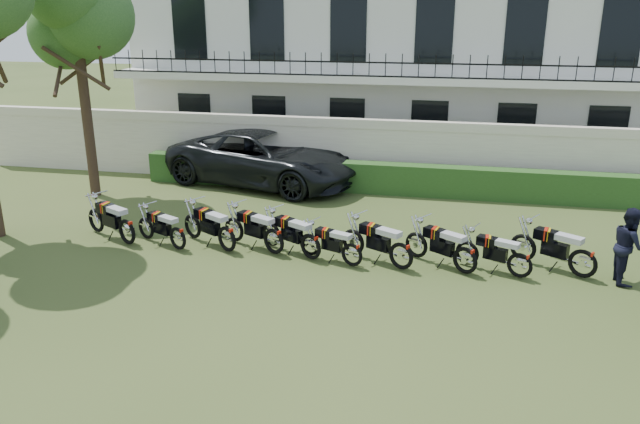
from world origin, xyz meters
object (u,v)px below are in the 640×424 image
object	(u,v)px
motorcycle_4	(311,241)
motorcycle_8	(520,259)
motorcycle_2	(227,233)
motorcycle_1	(177,233)
tree_west_near	(75,6)
motorcycle_3	(274,235)
officer_4	(629,246)
motorcycle_0	(126,226)
suv	(264,158)
motorcycle_5	(352,249)
motorcycle_7	(466,254)
motorcycle_9	(584,257)
motorcycle_6	(401,250)

from	to	relation	value
motorcycle_4	motorcycle_8	distance (m)	4.87
motorcycle_4	motorcycle_2	bearing A→B (deg)	117.74
motorcycle_1	motorcycle_4	world-z (taller)	motorcycle_4
tree_west_near	motorcycle_1	xyz separation A→B (m)	(4.66, -3.99, -5.42)
motorcycle_3	officer_4	bearing A→B (deg)	-63.17
motorcycle_1	motorcycle_0	bearing A→B (deg)	112.75
officer_4	motorcycle_2	bearing A→B (deg)	90.82
suv	motorcycle_3	bearing A→B (deg)	-146.72
motorcycle_3	suv	bearing A→B (deg)	45.16
motorcycle_1	motorcycle_5	bearing A→B (deg)	-66.09
motorcycle_4	motorcycle_7	distance (m)	3.66
motorcycle_0	motorcycle_7	xyz separation A→B (m)	(8.53, -0.11, -0.02)
motorcycle_4	motorcycle_9	world-z (taller)	motorcycle_9
motorcycle_8	motorcycle_6	bearing A→B (deg)	115.67
tree_west_near	motorcycle_3	distance (m)	9.68
motorcycle_8	officer_4	bearing A→B (deg)	-58.70
tree_west_near	motorcycle_0	bearing A→B (deg)	-50.55
motorcycle_0	motorcycle_2	distance (m)	2.70
tree_west_near	motorcycle_7	bearing A→B (deg)	-18.89
motorcycle_4	suv	size ratio (longest dim) A/B	0.27
motorcycle_7	motorcycle_9	xyz separation A→B (m)	(2.60, 0.32, 0.02)
tree_west_near	motorcycle_3	size ratio (longest dim) A/B	4.21
motorcycle_4	motorcycle_5	xyz separation A→B (m)	(1.05, -0.20, -0.05)
motorcycle_0	motorcycle_5	size ratio (longest dim) A/B	1.13
suv	motorcycle_0	bearing A→B (deg)	178.87
tree_west_near	motorcycle_1	world-z (taller)	tree_west_near
motorcycle_1	tree_west_near	bearing A→B (deg)	75.03
motorcycle_0	motorcycle_8	world-z (taller)	motorcycle_0
motorcycle_1	motorcycle_9	world-z (taller)	motorcycle_9
motorcycle_5	motorcycle_6	xyz separation A→B (m)	(1.15, 0.04, 0.07)
motorcycle_6	motorcycle_7	world-z (taller)	motorcycle_6
motorcycle_2	motorcycle_9	xyz separation A→B (m)	(8.43, 0.16, 0.01)
motorcycle_4	motorcycle_9	xyz separation A→B (m)	(6.26, 0.21, 0.03)
motorcycle_1	motorcycle_7	bearing A→B (deg)	-64.67
motorcycle_0	tree_west_near	bearing A→B (deg)	67.01
motorcycle_8	motorcycle_0	bearing A→B (deg)	113.45
motorcycle_0	motorcycle_4	world-z (taller)	motorcycle_0
motorcycle_5	motorcycle_9	size ratio (longest dim) A/B	0.91
motorcycle_9	suv	xyz separation A→B (m)	(-9.35, 6.15, 0.40)
motorcycle_3	motorcycle_4	bearing A→B (deg)	-72.47
motorcycle_9	motorcycle_5	bearing A→B (deg)	126.24
motorcycle_1	motorcycle_8	size ratio (longest dim) A/B	0.99
motorcycle_7	motorcycle_1	bearing A→B (deg)	122.82
motorcycle_4	motorcycle_6	bearing A→B (deg)	-65.12
motorcycle_7	suv	distance (m)	9.36
motorcycle_1	motorcycle_8	bearing A→B (deg)	-64.45
motorcycle_5	suv	size ratio (longest dim) A/B	0.25
motorcycle_0	motorcycle_5	world-z (taller)	motorcycle_0
motorcycle_5	motorcycle_9	distance (m)	5.24
motorcycle_2	motorcycle_7	distance (m)	5.83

